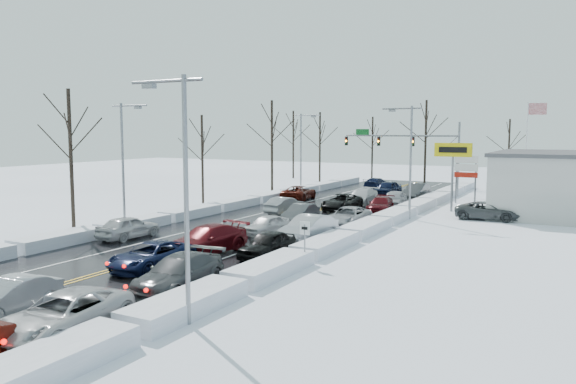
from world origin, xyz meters
The scene contains 44 objects.
ground centered at (0.00, 0.00, 0.00)m, with size 160.00×160.00×0.00m, color white.
road_surface centered at (0.00, 2.00, 0.01)m, with size 14.00×84.00×0.01m, color black.
snow_bank_left centered at (-7.60, 2.00, 0.00)m, with size 1.84×72.00×0.74m, color silver.
snow_bank_right centered at (7.60, 2.00, 0.00)m, with size 1.84×72.00×0.74m, color silver.
traffic_signal_mast centered at (3.45, 27.99, 5.48)m, with size 13.28×0.39×8.00m.
tires_plus_sign centered at (10.50, 15.99, 4.99)m, with size 3.20×0.34×6.00m.
used_vehicles_sign centered at (10.50, 22.00, 3.32)m, with size 2.20×0.22×4.65m.
speed_limit_sign centered at (8.20, -8.00, 1.63)m, with size 0.55×0.09×2.35m.
flagpole centered at (15.17, 30.00, 5.93)m, with size 1.87×1.20×10.00m.
streetlight_se centered at (8.30, -18.00, 5.31)m, with size 3.20×0.25×9.00m.
streetlight_ne centered at (8.30, 10.00, 5.31)m, with size 3.20×0.25×9.00m.
streetlight_sw centered at (-8.30, -4.00, 5.31)m, with size 3.20×0.25×9.00m.
streetlight_nw centered at (-8.30, 24.00, 5.31)m, with size 3.20×0.25×9.00m.
tree_left_b centered at (-11.50, -6.00, 6.99)m, with size 4.00×4.00×10.00m.
tree_left_c centered at (-10.50, 8.00, 5.94)m, with size 3.40×3.40×8.50m.
tree_left_d centered at (-11.20, 22.00, 7.33)m, with size 4.20×4.20×10.50m.
tree_left_e centered at (-10.80, 34.00, 6.64)m, with size 3.80×3.80×9.50m.
tree_far_a centered at (-18.00, 40.00, 6.99)m, with size 4.00×4.00×10.00m.
tree_far_b centered at (-6.00, 41.00, 6.29)m, with size 3.60×3.60×9.00m.
tree_far_c centered at (2.00, 39.00, 7.68)m, with size 4.40×4.40×11.00m.
tree_far_d centered at (12.00, 40.50, 5.94)m, with size 3.40×3.40×8.50m.
queued_car_1 centered at (1.67, -20.31, 0.00)m, with size 1.45×4.15×1.37m, color #A6A9AE.
queued_car_2 centered at (1.64, -12.35, 0.00)m, with size 2.30×4.98×1.38m, color black.
queued_car_3 centered at (1.90, -8.03, 0.00)m, with size 2.26×5.56×1.61m, color #520B10.
queued_car_4 centered at (1.86, -1.26, 0.00)m, with size 1.57×3.90×1.33m, color silver.
queued_car_5 centered at (1.58, 4.40, 0.00)m, with size 1.49×4.27×1.41m, color #46494B.
queued_car_6 centered at (1.78, 12.02, 0.00)m, with size 2.42×5.24×1.46m, color black.
queued_car_7 centered at (1.84, 16.80, 0.00)m, with size 2.10×5.18×1.50m, color silver.
queued_car_8 centered at (1.70, 24.86, 0.00)m, with size 1.89×4.69×1.60m, color black.
queued_car_10 centered at (5.40, -20.92, 0.00)m, with size 2.42×5.26×1.46m, color #B8B8BA.
queued_car_11 centered at (5.34, -14.70, 0.00)m, with size 2.17×5.35×1.55m, color #3B3D3F.
queued_car_12 centered at (5.44, -7.19, 0.00)m, with size 1.72×4.28×1.46m, color black.
queued_car_13 centered at (5.45, -2.01, 0.00)m, with size 1.75×5.00×1.65m, color #ACAFB4.
queued_car_14 centered at (5.45, 4.63, 0.00)m, with size 2.32×5.04×1.40m, color #A0A2A8.
queued_car_15 centered at (5.22, 12.53, 0.00)m, with size 1.86×4.58×1.33m, color #45090E.
queued_car_16 centered at (5.34, 15.92, 0.00)m, with size 1.85×4.61×1.57m, color #A7AAAF.
queued_car_17 centered at (5.36, 23.29, 0.00)m, with size 1.73×4.96×1.64m, color #3A3C3E.
oncoming_car_0 centered at (-1.73, 7.90, 0.00)m, with size 1.51×4.32×1.42m, color gray.
oncoming_car_1 centered at (-5.12, 17.00, 0.00)m, with size 2.42×5.25×1.46m, color #471009.
oncoming_car_2 centered at (-1.75, 31.04, 0.00)m, with size 1.92×4.73×1.37m, color black.
oncoming_car_3 centered at (-5.35, -6.84, 0.00)m, with size 1.81×4.49×1.53m, color #BDBDC0.
parked_car_0 centered at (14.12, 12.66, 0.00)m, with size 2.34×5.08×1.41m, color #404345.
parked_car_1 centered at (16.98, 14.85, 0.00)m, with size 1.89×4.66×1.35m, color #3C3F41.
parked_car_2 centered at (14.91, 21.78, 0.00)m, with size 1.84×4.56×1.55m, color black.
Camera 1 is at (21.18, -33.72, 7.04)m, focal length 35.00 mm.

